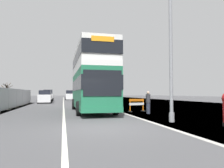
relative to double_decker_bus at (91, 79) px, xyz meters
The scene contains 10 objects.
ground 8.86m from the double_decker_bus, 90.18° to the right, with size 140.00×280.00×0.10m.
double_decker_bus is the anchor object (origin of this frame).
lamppost_foreground 8.13m from the double_decker_bus, 65.40° to the right, with size 0.29×0.70×7.92m.
roadworks_barrier 4.35m from the double_decker_bus, 12.43° to the right, with size 1.50×0.77×1.06m.
construction_site_fence 9.44m from the double_decker_bus, 142.03° to the left, with size 0.44×24.00×2.07m.
car_oncoming_near 17.98m from the double_decker_bus, 106.42° to the left, with size 2.07×4.01×1.99m.
car_receding_mid 25.95m from the double_decker_bus, 101.50° to the left, with size 1.94×3.85×2.23m.
car_receding_far 32.82m from the double_decker_bus, 91.48° to the left, with size 1.95×3.83×2.22m.
bare_tree_far_verge_mid 42.95m from the double_decker_bus, 111.99° to the left, with size 3.00×2.29×4.31m.
pedestrian_at_kerb 5.18m from the double_decker_bus, 35.34° to the right, with size 0.34×0.34×1.68m.
Camera 1 is at (-1.65, -9.22, 1.52)m, focal length 34.12 mm.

